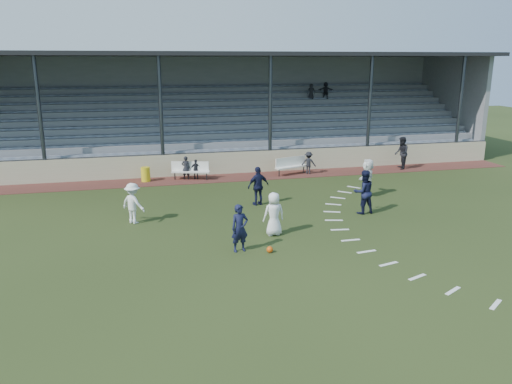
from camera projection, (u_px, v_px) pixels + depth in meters
ground at (273, 247)px, 17.01m from camera, size 90.00×90.00×0.00m
cinder_track at (222, 178)px, 26.88m from camera, size 34.00×2.00×0.02m
retaining_wall at (218, 163)px, 27.71m from camera, size 34.00×0.18×1.20m
bench_left at (190, 169)px, 26.41m from camera, size 2.03×0.99×0.95m
bench_right at (291, 164)px, 27.63m from camera, size 2.02×1.11×0.95m
trash_bin at (146, 174)px, 26.04m from camera, size 0.47×0.47×0.75m
football at (270, 249)px, 16.50m from camera, size 0.21×0.21×0.21m
player_white_lead at (274, 214)px, 18.00m from camera, size 0.82×0.56×1.59m
player_navy_lead at (240, 228)px, 16.45m from camera, size 0.64×0.48×1.61m
player_navy_mid at (364, 192)px, 20.53m from camera, size 0.94×0.76×1.83m
player_white_wing at (133, 203)px, 19.32m from camera, size 1.16×1.14×1.60m
player_navy_wing at (258, 186)px, 21.75m from camera, size 1.08×0.66×1.71m
player_white_back at (367, 178)px, 23.17m from camera, size 1.38×1.64×1.77m
official at (402, 153)px, 28.85m from camera, size 0.97×1.09×1.87m
sub_left_near at (186, 168)px, 26.40m from camera, size 0.52×0.41×1.25m
sub_left_far at (196, 169)px, 26.51m from camera, size 0.66×0.37×1.05m
sub_right at (309, 163)px, 27.69m from camera, size 0.92×0.74×1.24m
grandstand at (206, 124)px, 31.73m from camera, size 34.60×9.00×6.61m
penalty_arc at (383, 237)px, 17.93m from camera, size 3.89×14.63×0.01m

